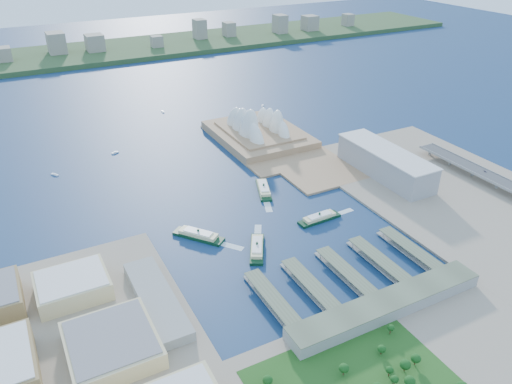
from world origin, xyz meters
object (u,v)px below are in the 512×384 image
toaster_building (385,163)px  ferry_b (264,188)px  car_c (485,171)px  ferry_a (198,233)px  opera_house (259,120)px  ferry_d (319,217)px  ferry_c (257,246)px

toaster_building → ferry_b: 173.16m
toaster_building → car_c: 132.77m
ferry_a → ferry_b: (116.20, 61.67, -0.13)m
opera_house → ferry_b: (-78.06, -161.10, -26.52)m
ferry_b → car_c: size_ratio=13.97×
ferry_d → car_c: bearing=-97.5°
opera_house → ferry_d: (-53.90, -254.84, -26.88)m
toaster_building → ferry_a: (-284.26, -22.77, -14.88)m
ferry_a → ferry_b: ferry_a is taller
ferry_a → car_c: size_ratio=14.30×
opera_house → car_c: size_ratio=43.34×
ferry_c → ferry_d: 95.92m
ferry_a → car_c: car_c is taller
ferry_a → ferry_c: 69.78m
ferry_d → ferry_c: bearing=99.2°
toaster_building → ferry_c: toaster_building is taller
ferry_a → car_c: bearing=-46.0°
opera_house → ferry_a: opera_house is taller
car_c → ferry_d: bearing=175.3°
toaster_building → ferry_d: toaster_building is taller
ferry_a → ferry_c: (46.53, -52.00, -0.37)m
ferry_c → ferry_d: bearing=-138.7°
ferry_a → ferry_d: (140.36, -32.07, -0.50)m
ferry_b → ferry_d: bearing=-54.8°
ferry_c → ferry_d: (93.83, 19.93, -0.13)m
ferry_c → ferry_d: ferry_c is taller
opera_house → ferry_d: bearing=-101.9°
ferry_b → car_c: car_c is taller
opera_house → ferry_c: bearing=-118.3°
opera_house → ferry_c: opera_house is taller
opera_house → ferry_d: 261.86m
opera_house → car_c: 340.37m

